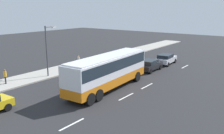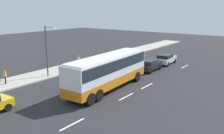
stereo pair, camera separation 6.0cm
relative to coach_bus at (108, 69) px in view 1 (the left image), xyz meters
The scene contains 9 objects.
ground_plane 2.18m from the coach_bus, behind, with size 120.00×120.00×0.00m, color #28282B.
sidewalk_curb 10.03m from the coach_bus, 91.52° to the left, with size 80.00×4.00×0.15m, color #A8A399.
lane_centreline 4.89m from the coach_bus, 141.74° to the right, with size 34.76×0.16×0.01m.
coach_bus is the anchor object (origin of this frame).
car_silver_hatch 14.42m from the coach_bus, ahead, with size 4.49×2.20×1.49m.
car_black_sedan 9.40m from the coach_bus, ahead, with size 4.21×2.02×1.47m.
pedestrian_near_curb 11.26m from the coach_bus, 119.61° to the left, with size 0.32×0.32×1.59m.
pedestrian_at_crossing 10.39m from the coach_bus, 61.11° to the left, with size 0.32×0.32×1.53m.
street_lamp 8.74m from the coach_bus, 93.85° to the left, with size 1.61×0.24×5.96m.
Camera 1 is at (-18.72, -14.53, 8.04)m, focal length 39.22 mm.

